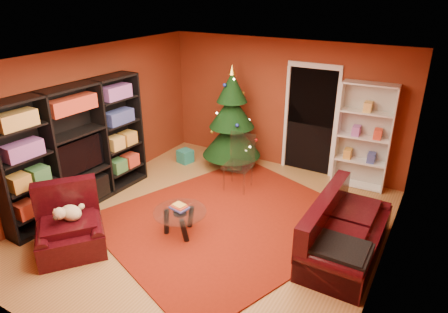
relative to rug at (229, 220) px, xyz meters
The scene contains 18 objects.
floor 0.32m from the rug, 122.61° to the right, with size 5.00×5.50×0.05m, color #9D6C37.
ceiling 2.63m from the rug, 122.61° to the right, with size 5.00×5.50×0.05m, color silver.
wall_back 2.82m from the rug, 93.91° to the left, with size 5.00×0.05×2.60m, color maroon.
wall_left 3.00m from the rug, behind, with size 0.05×5.50×2.60m, color maroon.
wall_right 2.70m from the rug, ahead, with size 0.05×5.50×2.60m, color maroon.
doorway 2.71m from the rug, 80.13° to the left, with size 1.06×0.60×2.16m, color black, non-canonical shape.
rug is the anchor object (origin of this frame).
media_unit 2.77m from the rug, 161.88° to the right, with size 0.42×2.72×2.08m, color black, non-canonical shape.
christmas_tree 2.37m from the rug, 118.25° to the left, with size 1.20×1.20×2.14m, color black, non-canonical shape.
gift_box_teal 2.50m from the rug, 141.81° to the left, with size 0.28×0.28×0.28m, color teal.
gift_box_green 2.00m from the rug, 115.93° to the left, with size 0.29×0.29×0.29m, color #265C25.
gift_box_red 2.15m from the rug, 111.48° to the left, with size 0.20×0.20×0.20m, color #AB3116.
white_bookshelf 2.92m from the rug, 56.93° to the left, with size 0.94×0.34×2.03m, color white, non-canonical shape.
armchair 2.43m from the rug, 131.22° to the right, with size 0.98×0.98×0.77m, color black, non-canonical shape.
dog 2.42m from the rug, 132.50° to the right, with size 0.40×0.30×0.25m, color beige, non-canonical shape.
sofa 1.90m from the rug, ahead, with size 1.94×0.87×0.84m, color black, non-canonical shape.
coffee_table 0.86m from the rug, 122.15° to the right, with size 0.81×0.81×0.50m, color gray, non-canonical shape.
acrylic_chair 1.20m from the rug, 111.04° to the left, with size 0.48×0.53×0.95m, color #66605B, non-canonical shape.
Camera 1 is at (2.90, -4.57, 3.55)m, focal length 32.00 mm.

